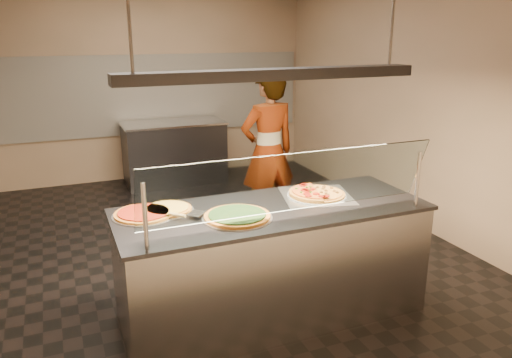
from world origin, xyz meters
name	(u,v)px	position (x,y,z in m)	size (l,w,h in m)	color
ground	(210,249)	(0.00, 0.00, -0.01)	(5.00, 6.00, 0.02)	black
wall_back	(148,81)	(0.00, 3.01, 1.50)	(5.00, 0.02, 3.00)	tan
wall_front	(398,204)	(0.00, -3.01, 1.50)	(5.00, 0.02, 3.00)	tan
wall_right	(411,97)	(2.51, 0.00, 1.50)	(0.02, 6.00, 3.00)	tan
tile_band	(149,95)	(0.00, 2.98, 1.30)	(4.90, 0.02, 1.20)	silver
serving_counter	(272,262)	(0.10, -1.42, 0.47)	(2.44, 0.94, 0.93)	#B7B7BC
sneeze_guard	(293,183)	(0.10, -1.76, 1.23)	(2.20, 0.18, 0.54)	#B7B7BC
perforated_tray	(316,195)	(0.55, -1.30, 0.94)	(0.68, 0.68, 0.01)	silver
half_pizza_pepperoni	(305,194)	(0.44, -1.30, 0.96)	(0.34, 0.50, 0.05)	#96591E
half_pizza_sausage	(328,191)	(0.66, -1.30, 0.96)	(0.34, 0.50, 0.04)	#96591E
pizza_spinach	(237,216)	(-0.24, -1.52, 0.95)	(0.52, 0.52, 0.03)	silver
pizza_cheese	(167,209)	(-0.68, -1.17, 0.94)	(0.40, 0.40, 0.03)	silver
pizza_tomato	(143,213)	(-0.86, -1.20, 0.94)	(0.46, 0.46, 0.03)	silver
pizza_spatula	(185,214)	(-0.59, -1.37, 0.96)	(0.28, 0.17, 0.02)	#B7B7BC
prep_table	(174,152)	(0.25, 2.55, 0.47)	(1.51, 0.74, 0.93)	#333338
worker	(268,152)	(0.80, 0.26, 0.93)	(0.68, 0.44, 1.86)	#3E3646
heat_lamp_housing	(274,74)	(0.10, -1.42, 1.95)	(2.30, 0.18, 0.08)	#333338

